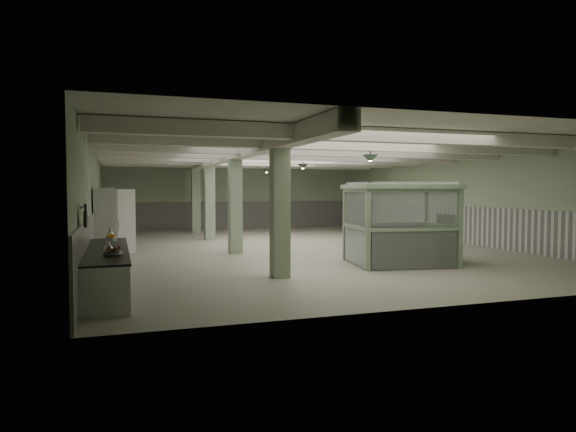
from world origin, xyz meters
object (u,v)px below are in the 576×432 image
object	(u,v)px
prep_counter	(107,270)
filing_cabinet	(449,237)
walkin_cooler	(106,223)
guard_booth	(400,209)

from	to	relation	value
prep_counter	filing_cabinet	size ratio (longest dim) A/B	3.56
walkin_cooler	prep_counter	bearing A→B (deg)	-89.11
prep_counter	filing_cabinet	distance (m)	10.03
walkin_cooler	guard_booth	xyz separation A→B (m)	(8.11, -3.92, 0.48)
prep_counter	filing_cabinet	world-z (taller)	filing_cabinet
filing_cabinet	walkin_cooler	bearing A→B (deg)	140.42
guard_booth	filing_cabinet	xyz separation A→B (m)	(1.86, 0.20, -0.90)
walkin_cooler	guard_booth	size ratio (longest dim) A/B	0.76
walkin_cooler	filing_cabinet	bearing A→B (deg)	-20.49
walkin_cooler	guard_booth	distance (m)	9.02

